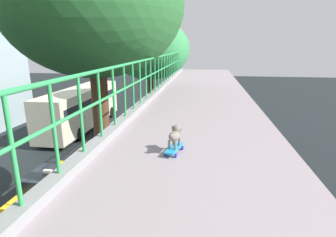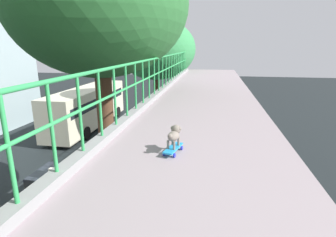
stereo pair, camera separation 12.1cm
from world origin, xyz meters
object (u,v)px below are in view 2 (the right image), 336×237
(car_yellow_cab_fifth, at_px, (59,185))
(small_dog, at_px, (174,134))
(city_bus, at_px, (88,106))
(toy_skateboard, at_px, (173,149))

(car_yellow_cab_fifth, bearing_deg, small_dog, -44.57)
(car_yellow_cab_fifth, distance_m, city_bus, 11.15)
(car_yellow_cab_fifth, height_order, small_dog, small_dog)
(city_bus, relative_size, toy_skateboard, 21.13)
(small_dog, bearing_deg, toy_skateboard, -98.21)
(small_dog, bearing_deg, car_yellow_cab_fifth, 135.43)
(car_yellow_cab_fifth, distance_m, toy_skateboard, 9.66)
(city_bus, bearing_deg, car_yellow_cab_fifth, -71.06)
(car_yellow_cab_fifth, xyz_separation_m, city_bus, (-3.60, 10.49, 1.17))
(car_yellow_cab_fifth, relative_size, toy_skateboard, 8.65)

